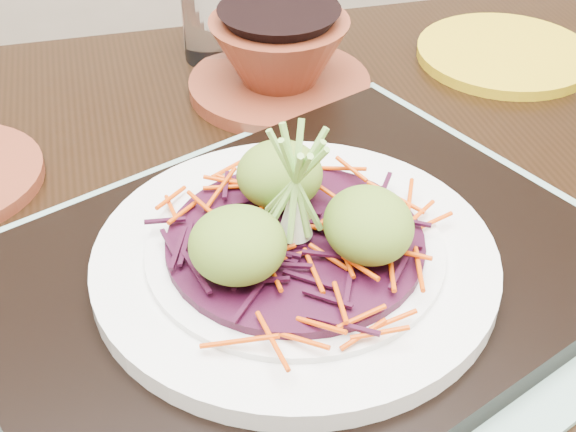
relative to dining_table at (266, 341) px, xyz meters
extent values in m
cube|color=black|center=(0.00, 0.00, 0.08)|extent=(1.20, 0.81, 0.04)
cube|color=black|center=(0.54, 0.35, -0.29)|extent=(0.06, 0.06, 0.70)
cube|color=#80A69B|center=(0.01, -0.05, 0.10)|extent=(0.59, 0.53, 0.00)
cube|color=black|center=(0.01, -0.05, 0.11)|extent=(0.51, 0.45, 0.02)
cylinder|color=silver|center=(0.01, -0.05, 0.13)|extent=(0.27, 0.27, 0.01)
cylinder|color=silver|center=(0.01, -0.05, 0.14)|extent=(0.20, 0.20, 0.01)
cylinder|color=#360A22|center=(0.01, -0.05, 0.14)|extent=(0.17, 0.17, 0.01)
ellipsoid|color=#5A7A24|center=(-0.03, -0.07, 0.17)|extent=(0.06, 0.06, 0.05)
ellipsoid|color=#5A7A24|center=(0.05, -0.07, 0.17)|extent=(0.06, 0.06, 0.05)
ellipsoid|color=#5A7A24|center=(0.01, -0.01, 0.17)|extent=(0.06, 0.06, 0.05)
cylinder|color=white|center=(0.02, 0.32, 0.14)|extent=(0.07, 0.07, 0.09)
cylinder|color=maroon|center=(0.07, 0.23, 0.10)|extent=(0.22, 0.22, 0.01)
cylinder|color=gold|center=(0.31, 0.24, 0.10)|extent=(0.19, 0.19, 0.01)
camera|label=1|loc=(-0.09, -0.44, 0.48)|focal=50.00mm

